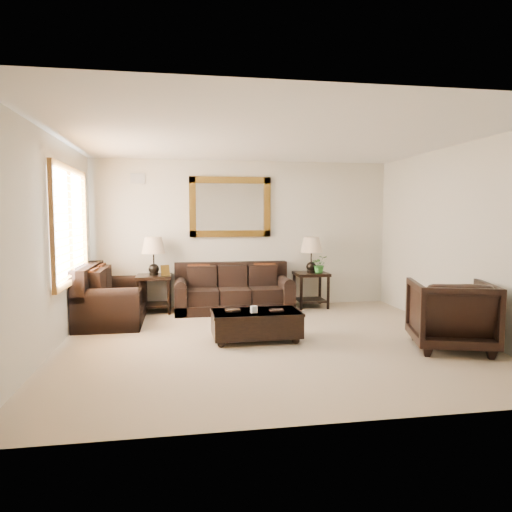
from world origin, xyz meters
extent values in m
cube|color=gray|center=(0.00, 0.00, 0.00)|extent=(5.50, 5.00, 0.01)
cube|color=white|center=(0.00, 0.00, 2.70)|extent=(5.50, 5.00, 0.01)
cube|color=beige|center=(0.00, 2.50, 1.35)|extent=(5.50, 0.01, 2.70)
cube|color=beige|center=(0.00, -2.50, 1.35)|extent=(5.50, 0.01, 2.70)
cube|color=beige|center=(-2.75, 0.00, 1.35)|extent=(0.01, 5.00, 2.70)
cube|color=beige|center=(2.75, 0.00, 1.35)|extent=(0.01, 5.00, 2.70)
cube|color=white|center=(-2.73, 0.90, 1.55)|extent=(0.01, 1.80, 1.50)
cube|color=brown|center=(-2.70, 0.90, 2.34)|extent=(0.06, 1.96, 0.08)
cube|color=brown|center=(-2.70, 0.90, 0.76)|extent=(0.06, 1.96, 0.08)
cube|color=brown|center=(-2.70, -0.04, 1.55)|extent=(0.06, 0.08, 1.50)
cube|color=brown|center=(-2.70, 1.84, 1.55)|extent=(0.06, 0.08, 1.50)
cube|color=brown|center=(-2.70, 0.90, 1.55)|extent=(0.05, 0.05, 1.50)
cube|color=#4D250F|center=(-0.25, 2.46, 1.85)|extent=(1.50, 0.06, 1.10)
cube|color=white|center=(-0.25, 2.48, 1.85)|extent=(1.26, 0.01, 0.86)
cube|color=#999999|center=(-1.90, 2.48, 2.35)|extent=(0.25, 0.02, 0.18)
cube|color=black|center=(-0.25, 2.04, 0.08)|extent=(2.06, 0.89, 0.17)
cube|color=black|center=(-0.25, 2.38, 0.63)|extent=(2.06, 0.21, 0.42)
cube|color=black|center=(-0.80, 2.02, 0.29)|extent=(0.53, 0.73, 0.25)
cube|color=black|center=(-0.25, 2.02, 0.29)|extent=(0.53, 0.73, 0.25)
cube|color=black|center=(0.30, 2.02, 0.29)|extent=(0.53, 0.73, 0.25)
cube|color=black|center=(-1.18, 2.04, 0.25)|extent=(0.21, 0.89, 0.50)
cylinder|color=black|center=(-1.18, 2.04, 0.50)|extent=(0.21, 0.87, 0.21)
cube|color=black|center=(0.67, 2.04, 0.25)|extent=(0.21, 0.89, 0.50)
cylinder|color=black|center=(0.67, 2.04, 0.50)|extent=(0.21, 0.87, 0.21)
cube|color=#58230B|center=(-0.85, 2.20, 0.63)|extent=(0.39, 0.17, 0.40)
cube|color=#58230B|center=(0.35, 2.20, 0.63)|extent=(0.39, 0.17, 0.40)
cube|color=black|center=(-2.25, 1.54, 0.09)|extent=(0.96, 1.62, 0.18)
cube|color=black|center=(-2.62, 1.54, 0.68)|extent=(0.22, 1.62, 0.46)
cube|color=black|center=(-2.23, 1.24, 0.32)|extent=(0.79, 0.56, 0.27)
cube|color=black|center=(-2.23, 1.83, 0.32)|extent=(0.79, 0.56, 0.27)
cube|color=black|center=(-2.25, 0.84, 0.27)|extent=(0.96, 0.22, 0.54)
cylinder|color=black|center=(-2.25, 0.84, 0.54)|extent=(0.94, 0.22, 0.22)
cube|color=black|center=(-2.25, 2.24, 0.27)|extent=(0.96, 0.22, 0.54)
cylinder|color=black|center=(-2.25, 2.24, 0.54)|extent=(0.94, 0.22, 0.22)
cube|color=#58230B|center=(-2.43, 1.19, 0.68)|extent=(0.19, 0.43, 0.44)
cube|color=#58230B|center=(-2.43, 1.88, 0.68)|extent=(0.19, 0.43, 0.44)
cube|color=black|center=(-1.63, 2.16, 0.63)|extent=(0.60, 0.60, 0.05)
cube|color=black|center=(-1.63, 2.16, 0.13)|extent=(0.51, 0.51, 0.03)
cylinder|color=black|center=(-1.89, 1.90, 0.30)|extent=(0.05, 0.05, 0.60)
cylinder|color=black|center=(-1.38, 1.90, 0.30)|extent=(0.05, 0.05, 0.60)
cylinder|color=black|center=(-1.89, 2.42, 0.30)|extent=(0.05, 0.05, 0.60)
cylinder|color=black|center=(-1.38, 2.42, 0.30)|extent=(0.05, 0.05, 0.60)
sphere|color=black|center=(-1.63, 2.16, 0.76)|extent=(0.19, 0.19, 0.19)
cylinder|color=black|center=(-1.63, 2.16, 0.96)|extent=(0.03, 0.03, 0.39)
cone|color=tan|center=(-1.63, 2.16, 1.18)|extent=(0.42, 0.42, 0.28)
cube|color=#4D250F|center=(-1.44, 2.05, 0.75)|extent=(0.16, 0.11, 0.19)
cube|color=black|center=(1.21, 2.16, 0.62)|extent=(0.59, 0.59, 0.05)
cube|color=black|center=(1.21, 2.16, 0.13)|extent=(0.50, 0.50, 0.03)
cylinder|color=black|center=(0.96, 1.91, 0.30)|extent=(0.05, 0.05, 0.59)
cylinder|color=black|center=(1.46, 1.91, 0.30)|extent=(0.05, 0.05, 0.59)
cylinder|color=black|center=(0.96, 2.42, 0.30)|extent=(0.05, 0.05, 0.59)
cylinder|color=black|center=(1.46, 2.42, 0.30)|extent=(0.05, 0.05, 0.59)
sphere|color=black|center=(1.21, 2.16, 0.75)|extent=(0.18, 0.18, 0.18)
cylinder|color=black|center=(1.21, 2.16, 0.94)|extent=(0.03, 0.03, 0.39)
cone|color=tan|center=(1.21, 2.16, 1.16)|extent=(0.41, 0.41, 0.28)
sphere|color=black|center=(-0.67, -0.17, 0.04)|extent=(0.11, 0.11, 0.11)
sphere|color=black|center=(0.32, -0.17, 0.04)|extent=(0.11, 0.11, 0.11)
sphere|color=black|center=(-0.67, 0.28, 0.04)|extent=(0.11, 0.11, 0.11)
sphere|color=black|center=(0.32, 0.28, 0.04)|extent=(0.11, 0.11, 0.11)
cube|color=black|center=(-0.17, 0.05, 0.24)|extent=(1.18, 0.65, 0.33)
cube|color=black|center=(-0.17, 0.05, 0.39)|extent=(1.20, 0.66, 0.04)
cube|color=black|center=(-0.49, 0.10, 0.42)|extent=(0.20, 0.14, 0.03)
cube|color=black|center=(0.10, 0.01, 0.42)|extent=(0.18, 0.13, 0.02)
cube|color=white|center=(-0.22, -0.04, 0.45)|extent=(0.09, 0.07, 0.09)
imported|color=black|center=(2.20, -0.72, 0.48)|extent=(1.16, 1.12, 0.97)
imported|color=#266021|center=(1.34, 2.06, 0.77)|extent=(0.34, 0.36, 0.25)
camera|label=1|loc=(-1.16, -5.92, 1.68)|focal=32.00mm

